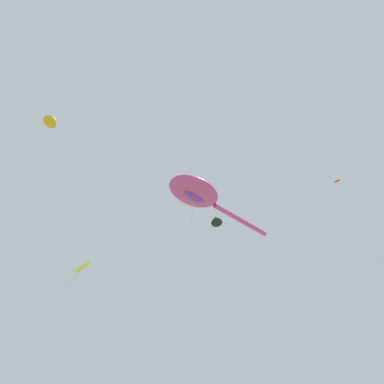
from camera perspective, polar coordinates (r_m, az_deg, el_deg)
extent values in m
ellipsoid|color=#CC3899|center=(25.13, 0.43, 0.02)|extent=(5.12, 3.63, 1.29)
cylinder|color=#CC3899|center=(28.35, 9.73, -5.58)|extent=(7.09, 1.01, 0.46)
ellipsoid|color=purple|center=(24.74, 0.44, -0.96)|extent=(2.20, 0.95, 0.46)
cylinder|color=#B2B2B7|center=(17.56, -1.79, -18.50)|extent=(4.40, 2.47, 18.45)
ellipsoid|color=red|center=(29.67, 26.83, 1.99)|extent=(0.42, 0.61, 0.23)
cone|color=orange|center=(30.26, -25.83, 12.77)|extent=(1.73, 1.54, 1.41)
cone|color=black|center=(30.20, 4.77, -5.46)|extent=(1.70, 1.79, 1.32)
cylinder|color=#B2B2B7|center=(24.87, 4.51, -23.65)|extent=(1.67, 0.36, 20.27)
cube|color=yellow|center=(16.84, -20.87, -13.73)|extent=(0.72, 0.91, 0.63)
cylinder|color=#B2B2B7|center=(15.18, -32.65, -26.78)|extent=(3.39, 0.82, 9.45)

